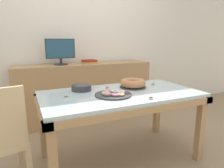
{
  "coord_description": "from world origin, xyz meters",
  "views": [
    {
      "loc": [
        -0.89,
        -1.76,
        1.25
      ],
      "look_at": [
        -0.03,
        0.15,
        0.8
      ],
      "focal_mm": 32.0,
      "sensor_mm": 36.0,
      "label": 1
    }
  ],
  "objects_px": {
    "pastry_platter": "(113,94)",
    "tealight_near_front": "(66,97)",
    "computer_monitor": "(61,52)",
    "cake_chocolate_round": "(133,83)",
    "book_stack": "(89,62)",
    "tealight_left_edge": "(151,98)",
    "plate_stack": "(82,88)",
    "tealight_near_cakes": "(153,85)",
    "tealight_centre": "(107,88)"
  },
  "relations": [
    {
      "from": "pastry_platter",
      "to": "tealight_near_front",
      "type": "height_order",
      "value": "pastry_platter"
    },
    {
      "from": "computer_monitor",
      "to": "cake_chocolate_round",
      "type": "height_order",
      "value": "computer_monitor"
    },
    {
      "from": "book_stack",
      "to": "tealight_left_edge",
      "type": "distance_m",
      "value": 1.59
    },
    {
      "from": "plate_stack",
      "to": "book_stack",
      "type": "bearing_deg",
      "value": 67.53
    },
    {
      "from": "pastry_platter",
      "to": "plate_stack",
      "type": "distance_m",
      "value": 0.39
    },
    {
      "from": "tealight_near_front",
      "to": "cake_chocolate_round",
      "type": "bearing_deg",
      "value": 9.0
    },
    {
      "from": "computer_monitor",
      "to": "tealight_near_cakes",
      "type": "relative_size",
      "value": 10.6
    },
    {
      "from": "book_stack",
      "to": "tealight_near_front",
      "type": "height_order",
      "value": "book_stack"
    },
    {
      "from": "plate_stack",
      "to": "tealight_left_edge",
      "type": "bearing_deg",
      "value": -50.48
    },
    {
      "from": "computer_monitor",
      "to": "tealight_near_cakes",
      "type": "height_order",
      "value": "computer_monitor"
    },
    {
      "from": "computer_monitor",
      "to": "tealight_centre",
      "type": "xyz_separation_m",
      "value": [
        0.3,
        -1.04,
        -0.35
      ]
    },
    {
      "from": "plate_stack",
      "to": "tealight_left_edge",
      "type": "relative_size",
      "value": 5.25
    },
    {
      "from": "tealight_centre",
      "to": "book_stack",
      "type": "bearing_deg",
      "value": 82.46
    },
    {
      "from": "tealight_centre",
      "to": "tealight_left_edge",
      "type": "xyz_separation_m",
      "value": [
        0.2,
        -0.53,
        0.0
      ]
    },
    {
      "from": "cake_chocolate_round",
      "to": "tealight_centre",
      "type": "bearing_deg",
      "value": 167.16
    },
    {
      "from": "computer_monitor",
      "to": "pastry_platter",
      "type": "relative_size",
      "value": 1.19
    },
    {
      "from": "pastry_platter",
      "to": "computer_monitor",
      "type": "bearing_deg",
      "value": 100.51
    },
    {
      "from": "tealight_centre",
      "to": "tealight_left_edge",
      "type": "relative_size",
      "value": 1.0
    },
    {
      "from": "book_stack",
      "to": "computer_monitor",
      "type": "bearing_deg",
      "value": -179.82
    },
    {
      "from": "tealight_centre",
      "to": "tealight_left_edge",
      "type": "distance_m",
      "value": 0.57
    },
    {
      "from": "tealight_left_edge",
      "to": "computer_monitor",
      "type": "bearing_deg",
      "value": 107.45
    },
    {
      "from": "tealight_near_front",
      "to": "tealight_near_cakes",
      "type": "xyz_separation_m",
      "value": [
        1.05,
        0.12,
        0.0
      ]
    },
    {
      "from": "book_stack",
      "to": "tealight_left_edge",
      "type": "relative_size",
      "value": 5.66
    },
    {
      "from": "pastry_platter",
      "to": "tealight_left_edge",
      "type": "bearing_deg",
      "value": -45.97
    },
    {
      "from": "book_stack",
      "to": "tealight_centre",
      "type": "relative_size",
      "value": 5.66
    },
    {
      "from": "pastry_platter",
      "to": "tealight_left_edge",
      "type": "distance_m",
      "value": 0.36
    },
    {
      "from": "pastry_platter",
      "to": "tealight_centre",
      "type": "xyz_separation_m",
      "value": [
        0.05,
        0.27,
        -0.0
      ]
    },
    {
      "from": "cake_chocolate_round",
      "to": "plate_stack",
      "type": "bearing_deg",
      "value": 169.2
    },
    {
      "from": "book_stack",
      "to": "tealight_centre",
      "type": "xyz_separation_m",
      "value": [
        -0.14,
        -1.05,
        -0.18
      ]
    },
    {
      "from": "tealight_near_front",
      "to": "tealight_centre",
      "type": "xyz_separation_m",
      "value": [
        0.49,
        0.19,
        0.0
      ]
    },
    {
      "from": "pastry_platter",
      "to": "tealight_centre",
      "type": "relative_size",
      "value": 8.91
    },
    {
      "from": "tealight_left_edge",
      "to": "tealight_near_cakes",
      "type": "xyz_separation_m",
      "value": [
        0.36,
        0.46,
        0.0
      ]
    },
    {
      "from": "computer_monitor",
      "to": "tealight_left_edge",
      "type": "distance_m",
      "value": 1.69
    },
    {
      "from": "tealight_near_front",
      "to": "tealight_near_cakes",
      "type": "bearing_deg",
      "value": 6.54
    },
    {
      "from": "computer_monitor",
      "to": "book_stack",
      "type": "height_order",
      "value": "computer_monitor"
    },
    {
      "from": "tealight_near_front",
      "to": "computer_monitor",
      "type": "bearing_deg",
      "value": 81.27
    },
    {
      "from": "book_stack",
      "to": "plate_stack",
      "type": "distance_m",
      "value": 1.1
    },
    {
      "from": "pastry_platter",
      "to": "plate_stack",
      "type": "xyz_separation_m",
      "value": [
        -0.22,
        0.31,
        0.02
      ]
    },
    {
      "from": "computer_monitor",
      "to": "pastry_platter",
      "type": "xyz_separation_m",
      "value": [
        0.24,
        -1.32,
        -0.34
      ]
    },
    {
      "from": "cake_chocolate_round",
      "to": "tealight_centre",
      "type": "height_order",
      "value": "cake_chocolate_round"
    },
    {
      "from": "book_stack",
      "to": "tealight_near_cakes",
      "type": "distance_m",
      "value": 1.2
    },
    {
      "from": "cake_chocolate_round",
      "to": "tealight_near_front",
      "type": "relative_size",
      "value": 7.29
    },
    {
      "from": "cake_chocolate_round",
      "to": "tealight_near_cakes",
      "type": "height_order",
      "value": "cake_chocolate_round"
    },
    {
      "from": "computer_monitor",
      "to": "plate_stack",
      "type": "height_order",
      "value": "computer_monitor"
    },
    {
      "from": "book_stack",
      "to": "tealight_near_front",
      "type": "xyz_separation_m",
      "value": [
        -0.63,
        -1.23,
        -0.18
      ]
    },
    {
      "from": "computer_monitor",
      "to": "book_stack",
      "type": "relative_size",
      "value": 1.87
    },
    {
      "from": "tealight_left_edge",
      "to": "tealight_near_cakes",
      "type": "relative_size",
      "value": 1.0
    },
    {
      "from": "book_stack",
      "to": "tealight_near_cakes",
      "type": "height_order",
      "value": "book_stack"
    },
    {
      "from": "pastry_platter",
      "to": "tealight_near_front",
      "type": "xyz_separation_m",
      "value": [
        -0.43,
        0.09,
        -0.0
      ]
    },
    {
      "from": "book_stack",
      "to": "tealight_left_edge",
      "type": "xyz_separation_m",
      "value": [
        0.06,
        -1.58,
        -0.18
      ]
    }
  ]
}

